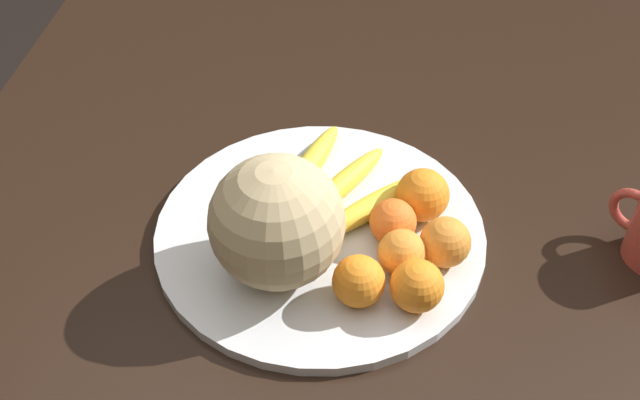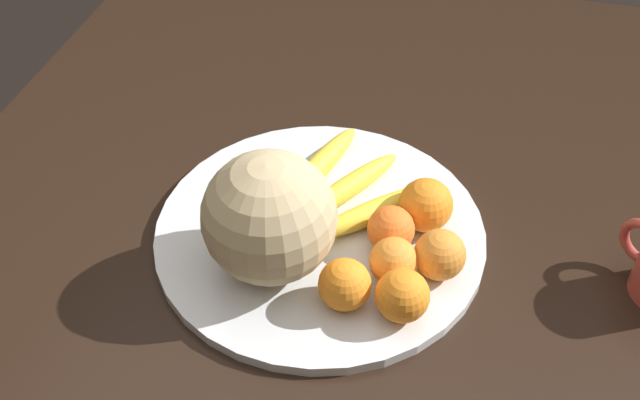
# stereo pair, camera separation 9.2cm
# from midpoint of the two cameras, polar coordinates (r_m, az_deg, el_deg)

# --- Properties ---
(kitchen_table) EXTENTS (1.46, 1.16, 0.77)m
(kitchen_table) POSITION_cam_midpoint_polar(r_m,az_deg,el_deg) (1.01, -0.56, -7.36)
(kitchen_table) COLOR black
(kitchen_table) RESTS_ON ground_plane
(fruit_bowl) EXTENTS (0.42, 0.42, 0.01)m
(fruit_bowl) POSITION_cam_midpoint_polar(r_m,az_deg,el_deg) (0.96, -2.74, -2.59)
(fruit_bowl) COLOR silver
(fruit_bowl) RESTS_ON kitchen_table
(melon) EXTENTS (0.16, 0.16, 0.16)m
(melon) POSITION_cam_midpoint_polar(r_m,az_deg,el_deg) (0.85, -6.40, -1.84)
(melon) COLOR tan
(melon) RESTS_ON fruit_bowl
(banana_bunch) EXTENTS (0.24, 0.22, 0.03)m
(banana_bunch) POSITION_cam_midpoint_polar(r_m,az_deg,el_deg) (0.98, -1.53, 0.83)
(banana_bunch) COLOR brown
(banana_bunch) RESTS_ON fruit_bowl
(orange_front_left) EXTENTS (0.06, 0.06, 0.06)m
(orange_front_left) POSITION_cam_midpoint_polar(r_m,az_deg,el_deg) (0.88, 3.31, -4.22)
(orange_front_left) COLOR orange
(orange_front_left) RESTS_ON fruit_bowl
(orange_front_right) EXTENTS (0.07, 0.07, 0.07)m
(orange_front_right) POSITION_cam_midpoint_polar(r_m,az_deg,el_deg) (0.95, 5.10, 0.25)
(orange_front_right) COLOR orange
(orange_front_right) RESTS_ON fruit_bowl
(orange_mid_center) EXTENTS (0.06, 0.06, 0.06)m
(orange_mid_center) POSITION_cam_midpoint_polar(r_m,az_deg,el_deg) (0.85, 4.34, -6.71)
(orange_mid_center) COLOR orange
(orange_mid_center) RESTS_ON fruit_bowl
(orange_back_left) EXTENTS (0.06, 0.06, 0.06)m
(orange_back_left) POSITION_cam_midpoint_polar(r_m,az_deg,el_deg) (0.85, -0.11, -6.37)
(orange_back_left) COLOR orange
(orange_back_left) RESTS_ON fruit_bowl
(orange_back_right) EXTENTS (0.06, 0.06, 0.06)m
(orange_back_right) POSITION_cam_midpoint_polar(r_m,az_deg,el_deg) (0.90, 6.66, -3.36)
(orange_back_right) COLOR orange
(orange_back_right) RESTS_ON fruit_bowl
(orange_top_small) EXTENTS (0.06, 0.06, 0.06)m
(orange_top_small) POSITION_cam_midpoint_polar(r_m,az_deg,el_deg) (0.92, 2.75, -1.83)
(orange_top_small) COLOR orange
(orange_top_small) RESTS_ON fruit_bowl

